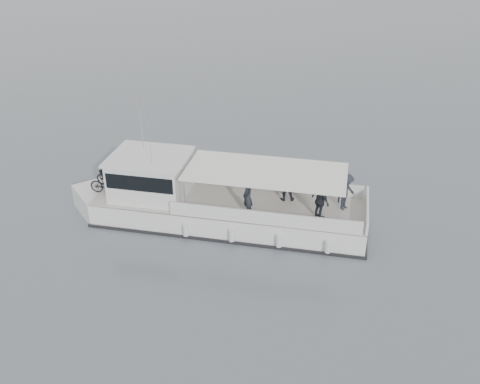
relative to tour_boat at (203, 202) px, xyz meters
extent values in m
plane|color=slate|center=(5.05, 1.45, -0.98)|extent=(1400.00, 1400.00, 0.00)
cube|color=white|center=(1.15, -0.46, -0.51)|extent=(12.76, 7.63, 1.34)
cube|color=white|center=(-4.62, 1.82, -0.51)|extent=(3.13, 3.13, 1.34)
cube|color=beige|center=(1.15, -0.46, 0.16)|extent=(12.76, 7.63, 0.06)
cube|color=black|center=(1.15, -0.46, -0.92)|extent=(13.00, 7.82, 0.19)
cube|color=white|center=(3.47, 0.34, 0.47)|extent=(7.74, 3.13, 0.62)
cube|color=white|center=(2.30, -2.62, 0.47)|extent=(7.74, 3.13, 0.62)
cube|color=white|center=(6.88, -2.71, 0.47)|extent=(1.31, 3.12, 0.62)
cube|color=white|center=(-2.31, 0.91, 1.09)|extent=(4.10, 3.81, 1.86)
cube|color=black|center=(-3.81, 1.50, 1.25)|extent=(1.49, 2.62, 1.20)
cube|color=black|center=(-2.31, 0.91, 1.40)|extent=(3.93, 3.78, 0.72)
cube|color=white|center=(-2.31, 0.91, 2.08)|extent=(4.37, 4.08, 0.10)
cube|color=white|center=(2.69, -1.06, 1.87)|extent=(7.68, 5.47, 0.08)
cylinder|color=silver|center=(-0.92, -1.20, 1.02)|extent=(0.08, 0.08, 1.71)
cylinder|color=silver|center=(0.14, 1.50, 1.02)|extent=(0.08, 0.08, 1.71)
cylinder|color=silver|center=(5.24, -3.62, 1.02)|extent=(0.08, 0.08, 1.71)
cylinder|color=silver|center=(6.30, -0.93, 1.02)|extent=(0.08, 0.08, 1.71)
cylinder|color=silver|center=(-2.55, 2.00, 3.42)|extent=(0.04, 0.04, 2.69)
cylinder|color=silver|center=(-2.19, 0.08, 3.21)|extent=(0.04, 0.04, 2.28)
cylinder|color=silver|center=(-0.96, -1.58, -0.46)|extent=(0.32, 0.32, 0.52)
cylinder|color=silver|center=(0.96, -2.34, -0.46)|extent=(0.32, 0.32, 0.52)
cylinder|color=silver|center=(2.89, -3.10, -0.46)|extent=(0.32, 0.32, 0.52)
cylinder|color=silver|center=(4.81, -3.86, -0.46)|extent=(0.32, 0.32, 0.52)
imported|color=black|center=(-4.09, 2.05, 0.63)|extent=(1.88, 1.23, 0.93)
imported|color=black|center=(-4.39, 1.28, 0.65)|extent=(1.69, 1.03, 0.98)
imported|color=#252932|center=(1.77, -1.70, 1.03)|extent=(0.51, 0.69, 1.74)
imported|color=#252932|center=(3.73, -0.69, 1.03)|extent=(0.95, 0.80, 1.74)
imported|color=#252932|center=(4.77, -2.55, 1.03)|extent=(0.80, 1.10, 1.74)
imported|color=#252932|center=(6.12, -1.97, 1.03)|extent=(1.29, 1.16, 1.74)
camera|label=1|loc=(-1.91, -21.52, 12.25)|focal=40.00mm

